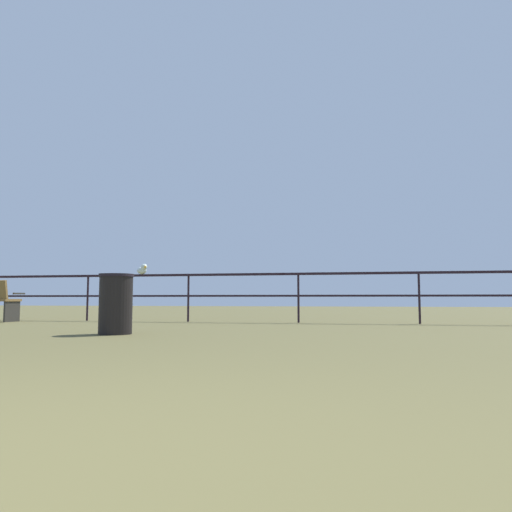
% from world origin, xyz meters
% --- Properties ---
extents(pier_railing, '(23.37, 0.05, 1.01)m').
position_xyz_m(pier_railing, '(-0.00, 8.98, 0.75)').
color(pier_railing, black).
rests_on(pier_railing, ground_plane).
extents(seagull_on_rail, '(0.37, 0.36, 0.22)m').
position_xyz_m(seagull_on_rail, '(-3.38, 8.96, 1.11)').
color(seagull_on_rail, silver).
rests_on(seagull_on_rail, pier_railing).
extents(trash_bin, '(0.47, 0.47, 0.82)m').
position_xyz_m(trash_bin, '(-2.10, 5.32, 0.41)').
color(trash_bin, black).
rests_on(trash_bin, ground_plane).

